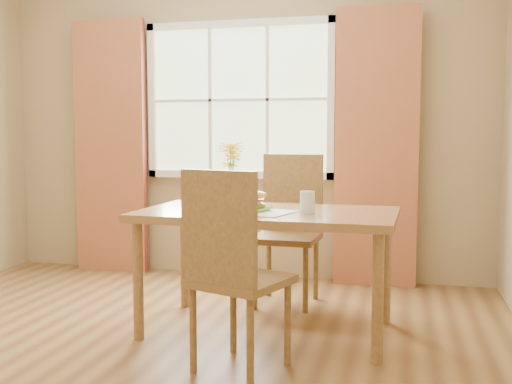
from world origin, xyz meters
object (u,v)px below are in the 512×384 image
object	(u,v)px
chair_near	(231,264)
water_glass	(307,203)
dining_table	(267,223)
croissant_sandwich	(255,200)
flower_vase	(231,166)
chair_far	(289,221)

from	to	relation	value
chair_near	water_glass	bearing A→B (deg)	85.69
dining_table	croissant_sandwich	world-z (taller)	croissant_sandwich
water_glass	flower_vase	world-z (taller)	flower_vase
croissant_sandwich	flower_vase	xyz separation A→B (m)	(-0.22, 0.29, 0.19)
chair_near	water_glass	size ratio (longest dim) A/B	7.95
flower_vase	chair_far	bearing A→B (deg)	60.23
dining_table	flower_vase	xyz separation A→B (m)	(-0.29, 0.20, 0.33)
chair_near	water_glass	distance (m)	0.74
chair_far	chair_near	bearing A→B (deg)	-88.10
chair_near	flower_vase	xyz separation A→B (m)	(-0.25, 0.91, 0.44)
chair_near	croissant_sandwich	size ratio (longest dim) A/B	6.13
croissant_sandwich	flower_vase	size ratio (longest dim) A/B	0.41
dining_table	flower_vase	size ratio (longest dim) A/B	3.81
chair_near	croissant_sandwich	bearing A→B (deg)	112.62
croissant_sandwich	dining_table	bearing A→B (deg)	36.92
chair_far	croissant_sandwich	xyz separation A→B (m)	(-0.07, -0.80, 0.23)
chair_near	dining_table	bearing A→B (deg)	107.37
chair_near	croissant_sandwich	distance (m)	0.67
croissant_sandwich	chair_far	bearing A→B (deg)	68.33
chair_near	croissant_sandwich	world-z (taller)	chair_near
chair_near	water_glass	xyz separation A→B (m)	(0.28, 0.63, 0.24)
chair_near	chair_far	world-z (taller)	chair_far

